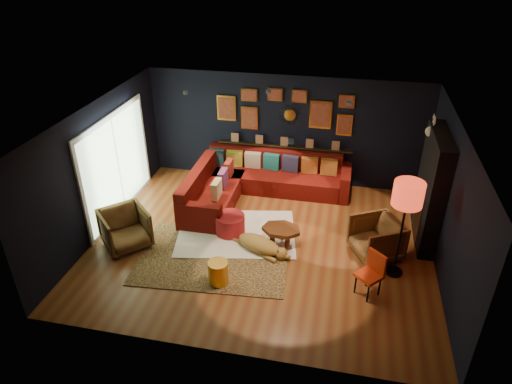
% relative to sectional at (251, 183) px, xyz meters
% --- Properties ---
extents(floor, '(6.50, 6.50, 0.00)m').
position_rel_sectional_xyz_m(floor, '(0.61, -1.81, -0.32)').
color(floor, brown).
rests_on(floor, ground).
extents(room_walls, '(6.50, 6.50, 6.50)m').
position_rel_sectional_xyz_m(room_walls, '(0.61, -1.81, 1.27)').
color(room_walls, black).
rests_on(room_walls, ground).
extents(sectional, '(3.41, 2.69, 0.86)m').
position_rel_sectional_xyz_m(sectional, '(0.00, 0.00, 0.00)').
color(sectional, maroon).
rests_on(sectional, ground).
extents(ledge, '(3.20, 0.12, 0.04)m').
position_rel_sectional_xyz_m(ledge, '(0.61, 0.87, 0.60)').
color(ledge, black).
rests_on(ledge, room_walls).
extents(gallery_wall, '(3.15, 0.04, 1.02)m').
position_rel_sectional_xyz_m(gallery_wall, '(0.60, 0.91, 1.48)').
color(gallery_wall, gold).
rests_on(gallery_wall, room_walls).
extents(sunburst_mirror, '(0.47, 0.16, 0.47)m').
position_rel_sectional_xyz_m(sunburst_mirror, '(0.71, 0.91, 1.38)').
color(sunburst_mirror, silver).
rests_on(sunburst_mirror, room_walls).
extents(fireplace, '(0.31, 1.60, 2.20)m').
position_rel_sectional_xyz_m(fireplace, '(3.71, -0.91, 0.70)').
color(fireplace, black).
rests_on(fireplace, ground).
extents(deer_head, '(0.50, 0.28, 0.45)m').
position_rel_sectional_xyz_m(deer_head, '(3.75, -0.41, 1.73)').
color(deer_head, white).
rests_on(deer_head, fireplace).
extents(sliding_door, '(0.06, 2.80, 2.20)m').
position_rel_sectional_xyz_m(sliding_door, '(-2.60, -1.21, 0.78)').
color(sliding_door, white).
rests_on(sliding_door, ground).
extents(ceiling_spots, '(3.30, 2.50, 0.06)m').
position_rel_sectional_xyz_m(ceiling_spots, '(0.61, -1.01, 2.24)').
color(ceiling_spots, black).
rests_on(ceiling_spots, room_walls).
extents(shag_rug, '(2.62, 2.11, 0.03)m').
position_rel_sectional_xyz_m(shag_rug, '(0.05, -1.60, -0.31)').
color(shag_rug, white).
rests_on(shag_rug, ground).
extents(leopard_rug, '(2.94, 2.22, 0.02)m').
position_rel_sectional_xyz_m(leopard_rug, '(-0.19, -2.43, -0.31)').
color(leopard_rug, '#B3864C').
rests_on(leopard_rug, ground).
extents(coffee_table, '(0.80, 0.62, 0.38)m').
position_rel_sectional_xyz_m(coffee_table, '(1.00, -1.81, 0.02)').
color(coffee_table, '#552B13').
rests_on(coffee_table, shag_rug).
extents(pouf, '(0.60, 0.60, 0.39)m').
position_rel_sectional_xyz_m(pouf, '(-0.07, -1.61, -0.10)').
color(pouf, maroon).
rests_on(pouf, shag_rug).
extents(armchair_left, '(1.13, 1.13, 0.85)m').
position_rel_sectional_xyz_m(armchair_left, '(-1.94, -2.42, 0.10)').
color(armchair_left, '#A26831').
rests_on(armchair_left, ground).
extents(armchair_right, '(1.05, 1.07, 0.83)m').
position_rel_sectional_xyz_m(armchair_right, '(2.78, -1.72, 0.09)').
color(armchair_right, '#A26831').
rests_on(armchair_right, ground).
extents(gold_stool, '(0.35, 0.35, 0.44)m').
position_rel_sectional_xyz_m(gold_stool, '(0.11, -3.11, -0.10)').
color(gold_stool, gold).
rests_on(gold_stool, ground).
extents(orange_chair, '(0.52, 0.52, 0.79)m').
position_rel_sectional_xyz_m(orange_chair, '(2.68, -2.81, 0.14)').
color(orange_chair, black).
rests_on(orange_chair, ground).
extents(floor_lamp, '(0.51, 0.51, 1.84)m').
position_rel_sectional_xyz_m(floor_lamp, '(3.11, -2.19, 1.24)').
color(floor_lamp, black).
rests_on(floor_lamp, ground).
extents(dog, '(1.41, 1.09, 0.40)m').
position_rel_sectional_xyz_m(dog, '(0.62, -2.07, -0.11)').
color(dog, '#A47C3A').
rests_on(dog, leopard_rug).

